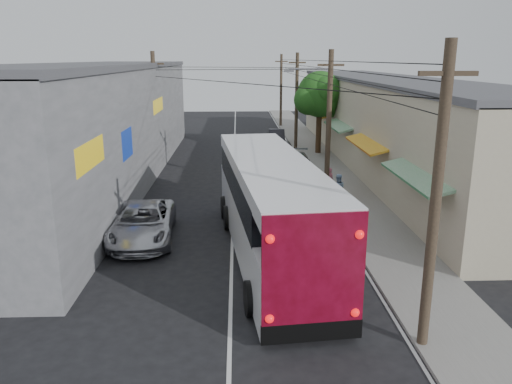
% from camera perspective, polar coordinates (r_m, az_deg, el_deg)
% --- Properties ---
extents(ground, '(120.00, 120.00, 0.00)m').
position_cam_1_polar(ground, '(15.71, -2.94, -13.68)').
color(ground, black).
rests_on(ground, ground).
extents(sidewalk, '(3.00, 80.00, 0.12)m').
position_cam_1_polar(sidewalk, '(35.15, 8.13, 2.60)').
color(sidewalk, slate).
rests_on(sidewalk, ground).
extents(building_right, '(7.09, 40.00, 6.25)m').
position_cam_1_polar(building_right, '(37.60, 14.58, 7.86)').
color(building_right, '#B3AA8F').
rests_on(building_right, ground).
extents(building_left, '(7.20, 36.00, 7.25)m').
position_cam_1_polar(building_left, '(33.19, -17.60, 7.62)').
color(building_left, gray).
rests_on(building_left, ground).
extents(utility_poles, '(11.80, 45.28, 8.00)m').
position_cam_1_polar(utility_poles, '(34.39, 2.67, 9.33)').
color(utility_poles, '#473828').
rests_on(utility_poles, ground).
extents(street_tree, '(4.40, 4.00, 6.60)m').
position_cam_1_polar(street_tree, '(40.44, 7.40, 10.85)').
color(street_tree, '#3F2B19').
rests_on(street_tree, ground).
extents(coach_bus, '(4.19, 13.60, 3.86)m').
position_cam_1_polar(coach_bus, '(19.37, 1.58, -1.60)').
color(coach_bus, white).
rests_on(coach_bus, ground).
extents(jeepney, '(2.90, 5.69, 1.54)m').
position_cam_1_polar(jeepney, '(21.80, -12.81, -3.44)').
color(jeepney, '#BABBC2').
rests_on(jeepney, ground).
extents(parked_suv, '(2.75, 5.50, 1.53)m').
position_cam_1_polar(parked_suv, '(32.70, 4.41, 3.04)').
color(parked_suv, '#9E9DA5').
rests_on(parked_suv, ground).
extents(parked_car_mid, '(1.68, 4.09, 1.39)m').
position_cam_1_polar(parked_car_mid, '(38.60, 3.16, 4.80)').
color(parked_car_mid, '#26272C').
rests_on(parked_car_mid, ground).
extents(parked_car_far, '(1.59, 4.09, 1.33)m').
position_cam_1_polar(parked_car_far, '(45.32, 2.37, 6.30)').
color(parked_car_far, black).
rests_on(parked_car_far, ground).
extents(pedestrian_near, '(0.61, 0.48, 1.49)m').
position_cam_1_polar(pedestrian_near, '(28.42, 8.33, 1.30)').
color(pedestrian_near, '#C0657F').
rests_on(pedestrian_near, sidewalk).
extents(pedestrian_far, '(0.85, 0.69, 1.63)m').
position_cam_1_polar(pedestrian_far, '(26.35, 9.32, 0.31)').
color(pedestrian_far, '#9AB9E0').
rests_on(pedestrian_far, sidewalk).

